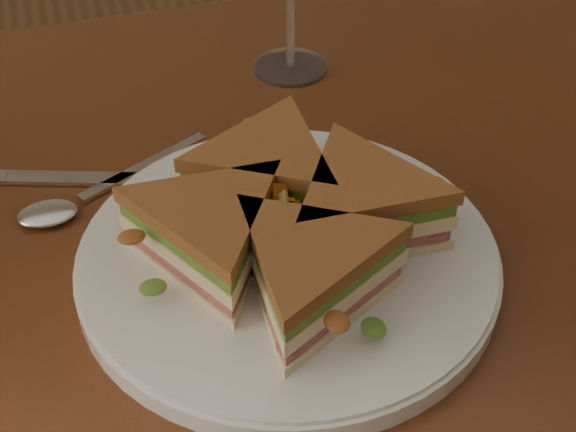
{
  "coord_description": "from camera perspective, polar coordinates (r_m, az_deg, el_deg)",
  "views": [
    {
      "loc": [
        -0.07,
        -0.46,
        1.17
      ],
      "look_at": [
        0.06,
        -0.05,
        0.8
      ],
      "focal_mm": 50.0,
      "sensor_mm": 36.0,
      "label": 1
    }
  ],
  "objects": [
    {
      "name": "spoon",
      "position": [
        0.68,
        -15.06,
        0.96
      ],
      "size": [
        0.17,
        0.1,
        0.01
      ],
      "rotation": [
        0.0,
        0.0,
        0.48
      ],
      "color": "silver",
      "rests_on": "table"
    },
    {
      "name": "knife",
      "position": [
        0.7,
        -15.51,
        2.53
      ],
      "size": [
        0.21,
        0.08,
        0.0
      ],
      "rotation": [
        0.0,
        0.0,
        -0.32
      ],
      "color": "silver",
      "rests_on": "table"
    },
    {
      "name": "crisps_mound",
      "position": [
        0.57,
        -0.0,
        -0.68
      ],
      "size": [
        0.09,
        0.09,
        0.05
      ],
      "primitive_type": null,
      "color": "#CC6A1A",
      "rests_on": "plate"
    },
    {
      "name": "sandwich_wedges",
      "position": [
        0.57,
        -0.0,
        -0.38
      ],
      "size": [
        0.25,
        0.25,
        0.06
      ],
      "color": "beige",
      "rests_on": "plate"
    },
    {
      "name": "table",
      "position": [
        0.7,
        -5.81,
        -7.66
      ],
      "size": [
        1.2,
        0.8,
        0.75
      ],
      "color": "#3D1C0D",
      "rests_on": "ground"
    },
    {
      "name": "plate",
      "position": [
        0.6,
        -0.0,
        -3.08
      ],
      "size": [
        0.31,
        0.31,
        0.02
      ],
      "primitive_type": "cylinder",
      "color": "silver",
      "rests_on": "table"
    }
  ]
}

